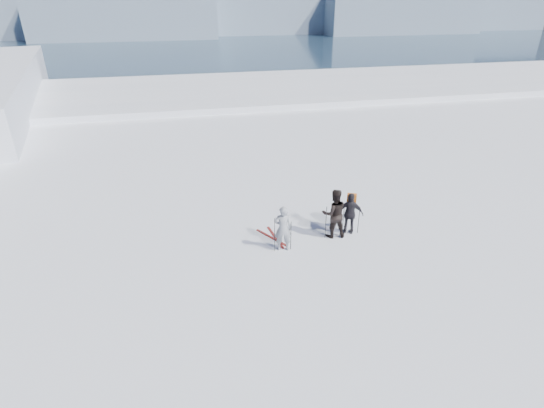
{
  "coord_description": "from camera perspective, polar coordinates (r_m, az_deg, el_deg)",
  "views": [
    {
      "loc": [
        -4.61,
        -10.41,
        8.47
      ],
      "look_at": [
        -1.53,
        3.0,
        1.59
      ],
      "focal_mm": 28.0,
      "sensor_mm": 36.0,
      "label": 1
    }
  ],
  "objects": [
    {
      "name": "lake_basin",
      "position": [
        43.34,
        -6.06,
        6.23
      ],
      "size": [
        820.0,
        820.0,
        71.62
      ],
      "color": "white",
      "rests_on": "ground"
    },
    {
      "name": "far_mountain_range",
      "position": [
        466.71,
        -9.58,
        24.34
      ],
      "size": [
        770.0,
        110.0,
        53.0
      ],
      "color": "slate",
      "rests_on": "ground"
    },
    {
      "name": "skier_grey",
      "position": [
        15.23,
        1.48,
        -3.3
      ],
      "size": [
        0.71,
        0.54,
        1.77
      ],
      "primitive_type": "imported",
      "rotation": [
        0.0,
        0.0,
        2.95
      ],
      "color": "gray",
      "rests_on": "ground"
    },
    {
      "name": "skier_dark",
      "position": [
        16.2,
        8.34,
        -1.26
      ],
      "size": [
        1.02,
        0.83,
        1.96
      ],
      "primitive_type": "imported",
      "rotation": [
        0.0,
        0.0,
        3.05
      ],
      "color": "black",
      "rests_on": "ground"
    },
    {
      "name": "skier_pack",
      "position": [
        16.58,
        10.48,
        -1.28
      ],
      "size": [
        1.07,
        0.79,
        1.69
      ],
      "primitive_type": "imported",
      "rotation": [
        0.0,
        0.0,
        2.71
      ],
      "color": "black",
      "rests_on": "ground"
    },
    {
      "name": "backpack",
      "position": [
        16.33,
        10.84,
        2.56
      ],
      "size": [
        0.41,
        0.34,
        0.52
      ],
      "primitive_type": "cube",
      "rotation": [
        0.0,
        0.0,
        2.71
      ],
      "color": "orange",
      "rests_on": "skier_pack"
    },
    {
      "name": "ski_poles",
      "position": [
        16.02,
        6.77,
        -2.93
      ],
      "size": [
        3.5,
        0.59,
        1.37
      ],
      "color": "black",
      "rests_on": "ground"
    },
    {
      "name": "skis_loose",
      "position": [
        16.37,
        0.21,
        -4.52
      ],
      "size": [
        0.95,
        1.7,
        0.03
      ],
      "color": "black",
      "rests_on": "ground"
    }
  ]
}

